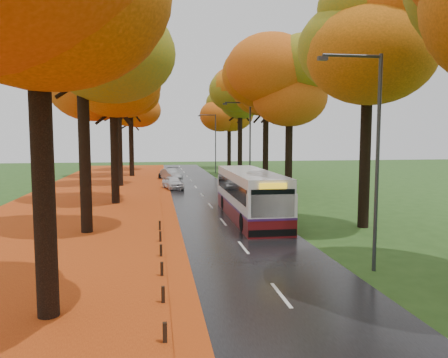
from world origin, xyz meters
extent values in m
cube|color=black|center=(0.00, 25.00, 0.02)|extent=(6.50, 90.00, 0.04)
cube|color=silver|center=(0.00, 25.00, 0.04)|extent=(0.12, 90.00, 0.01)
cube|color=maroon|center=(-9.00, 25.00, 0.01)|extent=(12.00, 90.00, 0.02)
cube|color=#CA5414|center=(-3.05, 25.00, 0.04)|extent=(0.90, 90.00, 0.01)
cylinder|color=black|center=(-6.90, 5.50, 4.29)|extent=(0.60, 0.60, 8.58)
cylinder|color=black|center=(-7.50, 16.50, 4.58)|extent=(0.60, 0.60, 9.15)
ellipsoid|color=#D25F17|center=(-7.50, 16.50, 10.30)|extent=(8.00, 8.00, 6.24)
cylinder|color=black|center=(-6.90, 26.50, 4.00)|extent=(0.60, 0.60, 8.00)
ellipsoid|color=#D25F17|center=(-6.90, 26.50, 9.00)|extent=(9.20, 9.20, 7.18)
cylinder|color=black|center=(-7.50, 38.50, 4.29)|extent=(0.60, 0.60, 8.58)
ellipsoid|color=#D25F17|center=(-7.50, 38.50, 9.65)|extent=(8.00, 8.00, 6.24)
cylinder|color=black|center=(-6.90, 49.50, 4.58)|extent=(0.60, 0.60, 9.15)
ellipsoid|color=#D25F17|center=(-6.90, 49.50, 10.30)|extent=(9.20, 9.20, 7.18)
cylinder|color=black|center=(-7.50, 59.50, 4.00)|extent=(0.60, 0.60, 8.00)
ellipsoid|color=#D25F17|center=(-7.50, 59.50, 9.00)|extent=(8.00, 8.00, 6.24)
cylinder|color=black|center=(7.50, 15.50, 4.61)|extent=(0.60, 0.60, 9.22)
ellipsoid|color=orange|center=(7.50, 15.50, 10.37)|extent=(8.20, 8.20, 6.40)
cylinder|color=black|center=(6.90, 27.50, 4.10)|extent=(0.60, 0.60, 8.19)
ellipsoid|color=orange|center=(6.90, 27.50, 9.22)|extent=(9.20, 9.20, 7.18)
cylinder|color=black|center=(7.50, 37.50, 4.35)|extent=(0.60, 0.60, 8.70)
ellipsoid|color=orange|center=(7.50, 37.50, 9.79)|extent=(8.20, 8.20, 6.40)
cylinder|color=black|center=(6.90, 48.50, 4.61)|extent=(0.60, 0.60, 9.22)
ellipsoid|color=orange|center=(6.90, 48.50, 10.37)|extent=(9.20, 9.20, 7.18)
cylinder|color=black|center=(7.50, 60.50, 4.10)|extent=(0.60, 0.60, 8.19)
ellipsoid|color=orange|center=(7.50, 60.50, 9.22)|extent=(8.20, 8.20, 6.40)
cube|color=black|center=(-3.70, 3.40, 0.26)|extent=(0.11, 0.11, 0.52)
cube|color=black|center=(-3.70, 6.00, 0.26)|extent=(0.11, 0.11, 0.52)
cube|color=black|center=(-3.70, 8.60, 0.26)|extent=(0.11, 0.11, 0.52)
cube|color=black|center=(-3.70, 11.20, 0.26)|extent=(0.11, 0.11, 0.52)
cube|color=black|center=(-3.70, 13.80, 0.26)|extent=(0.11, 0.11, 0.52)
cube|color=black|center=(-3.70, 16.40, 0.26)|extent=(0.11, 0.11, 0.52)
cylinder|color=#333538|center=(4.20, 8.00, 4.00)|extent=(0.14, 0.14, 8.00)
cylinder|color=#333538|center=(3.10, 8.00, 7.90)|extent=(2.20, 0.11, 0.11)
cube|color=#333538|center=(2.00, 8.00, 7.78)|extent=(0.35, 0.18, 0.14)
cylinder|color=#333538|center=(4.20, 30.00, 4.00)|extent=(0.14, 0.14, 8.00)
cylinder|color=#333538|center=(3.10, 30.00, 7.90)|extent=(2.20, 0.11, 0.11)
cube|color=#333538|center=(2.00, 30.00, 7.78)|extent=(0.35, 0.18, 0.14)
cylinder|color=#333538|center=(4.20, 52.00, 4.00)|extent=(0.14, 0.14, 8.00)
cylinder|color=#333538|center=(3.10, 52.00, 7.90)|extent=(2.20, 0.11, 0.11)
cube|color=#333538|center=(2.00, 52.00, 7.78)|extent=(0.35, 0.18, 0.14)
cube|color=#570D10|center=(1.80, 18.90, 0.49)|extent=(2.57, 10.96, 0.90)
cube|color=silver|center=(1.80, 18.90, 1.58)|extent=(2.57, 10.96, 1.29)
cube|color=silver|center=(1.80, 18.90, 2.58)|extent=(2.52, 10.74, 0.70)
cube|color=#381854|center=(1.80, 18.90, 0.99)|extent=(2.59, 10.98, 0.12)
cube|color=black|center=(1.80, 18.90, 1.98)|extent=(2.60, 10.09, 0.85)
cube|color=black|center=(1.75, 13.46, 1.78)|extent=(2.19, 0.08, 1.39)
cube|color=yellow|center=(1.75, 13.46, 2.65)|extent=(1.37, 0.07, 0.28)
cube|color=black|center=(1.75, 13.48, 0.32)|extent=(2.44, 0.14, 0.35)
cylinder|color=black|center=(0.64, 15.19, 0.54)|extent=(0.29, 1.00, 0.99)
cylinder|color=black|center=(2.89, 15.17, 0.54)|extent=(0.29, 1.00, 0.99)
cylinder|color=black|center=(0.70, 22.19, 0.54)|extent=(0.29, 1.00, 0.99)
cylinder|color=black|center=(2.95, 22.18, 0.54)|extent=(0.29, 1.00, 0.99)
imported|color=silver|center=(-2.29, 34.71, 0.65)|extent=(2.24, 3.82, 1.22)
imported|color=gray|center=(-2.15, 43.43, 0.69)|extent=(2.59, 4.18, 1.30)
imported|color=black|center=(-2.35, 46.41, 0.61)|extent=(2.81, 4.25, 1.15)
camera|label=1|loc=(-3.85, -6.95, 5.05)|focal=35.00mm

